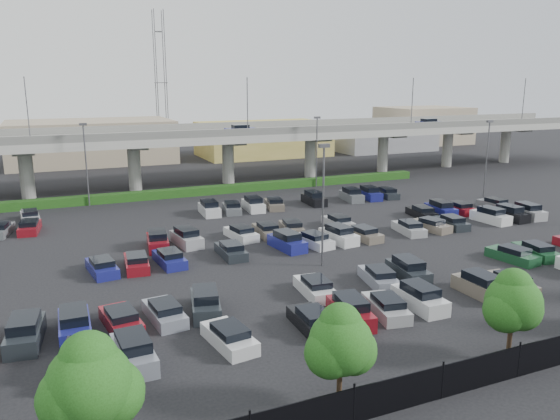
{
  "coord_description": "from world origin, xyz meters",
  "views": [
    {
      "loc": [
        -20.85,
        -46.75,
        15.14
      ],
      "look_at": [
        1.58,
        4.47,
        2.0
      ],
      "focal_mm": 35.0,
      "sensor_mm": 36.0,
      "label": 1
    }
  ],
  "objects": [
    {
      "name": "ground",
      "position": [
        0.0,
        0.0,
        0.0
      ],
      "size": [
        280.0,
        280.0,
        0.0
      ],
      "primitive_type": "plane",
      "color": "black"
    },
    {
      "name": "overpass",
      "position": [
        -0.22,
        31.97,
        6.97
      ],
      "size": [
        150.0,
        13.0,
        15.8
      ],
      "color": "#9B9B93",
      "rests_on": "ground"
    },
    {
      "name": "hedge",
      "position": [
        0.0,
        25.0,
        0.55
      ],
      "size": [
        66.0,
        1.6,
        1.1
      ],
      "primitive_type": "cube",
      "color": "#163E12",
      "rests_on": "ground"
    },
    {
      "name": "fence",
      "position": [
        -0.05,
        -28.0,
        0.9
      ],
      "size": [
        70.0,
        0.1,
        2.0
      ],
      "color": "black",
      "rests_on": "ground"
    },
    {
      "name": "tree_row",
      "position": [
        0.7,
        -26.53,
        3.52
      ],
      "size": [
        65.07,
        3.66,
        5.94
      ],
      "color": "#332316",
      "rests_on": "ground"
    },
    {
      "name": "parked_cars",
      "position": [
        -0.49,
        -4.6,
        0.64
      ],
      "size": [
        62.88,
        41.64,
        1.67
      ],
      "color": "#1B4C29",
      "rests_on": "ground"
    },
    {
      "name": "light_poles",
      "position": [
        -4.13,
        2.0,
        6.24
      ],
      "size": [
        66.9,
        48.38,
        10.3
      ],
      "color": "#4C4B51",
      "rests_on": "ground"
    },
    {
      "name": "distant_buildings",
      "position": [
        12.38,
        61.81,
        3.74
      ],
      "size": [
        138.0,
        24.0,
        9.0
      ],
      "color": "gray",
      "rests_on": "ground"
    },
    {
      "name": "comm_tower",
      "position": [
        4.0,
        74.0,
        15.61
      ],
      "size": [
        2.4,
        2.4,
        30.0
      ],
      "color": "#4C4B51",
      "rests_on": "ground"
    }
  ]
}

